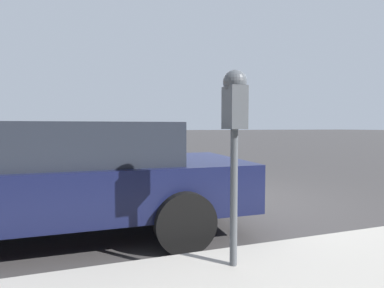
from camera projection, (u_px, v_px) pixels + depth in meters
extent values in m
plane|color=#3D3A3A|center=(219.00, 202.00, 5.16)|extent=(220.00, 220.00, 0.00)
cylinder|color=#4C5156|center=(234.00, 198.00, 2.42)|extent=(0.06, 0.06, 1.11)
cube|color=#4C5156|center=(235.00, 108.00, 2.38)|extent=(0.20, 0.14, 0.34)
sphere|color=#4C5156|center=(235.00, 82.00, 2.37)|extent=(0.19, 0.19, 0.19)
cube|color=#B21919|center=(229.00, 114.00, 2.48)|extent=(0.01, 0.11, 0.12)
cube|color=black|center=(229.00, 99.00, 2.48)|extent=(0.01, 0.10, 0.08)
cube|color=#14193D|center=(37.00, 188.00, 3.44)|extent=(1.82, 4.94, 0.55)
cube|color=#232833|center=(54.00, 143.00, 3.47)|extent=(1.58, 2.77, 0.48)
cylinder|color=black|center=(185.00, 222.00, 3.08)|extent=(0.23, 0.64, 0.64)
cylinder|color=black|center=(154.00, 188.00, 4.75)|extent=(0.23, 0.64, 0.64)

